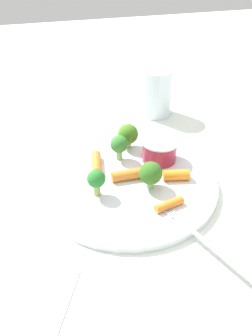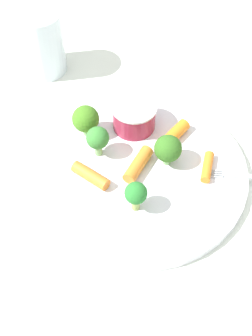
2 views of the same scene
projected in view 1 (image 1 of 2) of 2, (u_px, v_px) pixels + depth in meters
name	position (u px, v px, depth m)	size (l,w,h in m)	color
ground_plane	(128.00, 184.00, 0.57)	(2.40, 2.40, 0.00)	silver
plate	(128.00, 181.00, 0.56)	(0.30, 0.30, 0.01)	silver
sauce_cup	(159.00, 150.00, 0.59)	(0.06, 0.06, 0.04)	#97243F
broccoli_floret_0	(96.00, 180.00, 0.51)	(0.03, 0.03, 0.05)	#97AE58
broccoli_floret_1	(151.00, 174.00, 0.52)	(0.04, 0.04, 0.05)	#81C070
broccoli_floret_2	(120.00, 145.00, 0.59)	(0.03, 0.03, 0.05)	#7DB76E
broccoli_floret_3	(128.00, 134.00, 0.62)	(0.04, 0.04, 0.05)	#86C374
carrot_stick_0	(176.00, 175.00, 0.55)	(0.02, 0.02, 0.04)	orange
carrot_stick_1	(169.00, 204.00, 0.50)	(0.01, 0.01, 0.05)	orange
carrot_stick_2	(127.00, 174.00, 0.56)	(0.02, 0.02, 0.06)	orange
carrot_stick_3	(96.00, 163.00, 0.58)	(0.02, 0.02, 0.05)	orange
fork	(205.00, 242.00, 0.45)	(0.17, 0.07, 0.00)	#B1B9BF
drinking_glass	(156.00, 92.00, 0.74)	(0.07, 0.07, 0.11)	silver
napkin	(9.00, 334.00, 0.36)	(0.19, 0.10, 0.00)	white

